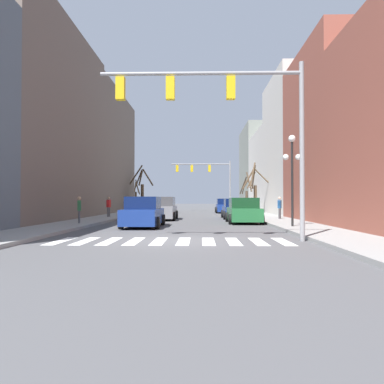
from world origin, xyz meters
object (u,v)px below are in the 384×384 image
at_px(car_driving_away_lane, 143,213).
at_px(street_tree_left_near, 247,193).
at_px(car_parked_left_near, 236,209).
at_px(pedestrian_on_right_sidewalk, 109,205).
at_px(car_parked_right_far, 225,206).
at_px(street_tree_right_far, 255,189).
at_px(car_at_intersection, 163,209).
at_px(traffic_signal_near, 227,107).
at_px(car_parked_left_far, 160,205).
at_px(pedestrian_on_left_sidewalk, 79,207).
at_px(pedestrian_near_right_corner, 280,206).
at_px(street_tree_right_mid, 141,189).
at_px(traffic_signal_far, 208,174).
at_px(car_parked_left_mid, 244,211).
at_px(street_lamp_right_corner, 292,162).
at_px(street_tree_left_mid, 136,196).

xyz_separation_m(car_driving_away_lane, street_tree_left_near, (8.83, 25.11, 1.49)).
distance_m(car_parked_left_near, pedestrian_on_right_sidewalk, 10.08).
xyz_separation_m(car_parked_right_far, street_tree_right_far, (2.62, -5.10, 1.79)).
distance_m(car_driving_away_lane, car_at_intersection, 7.49).
relative_size(car_parked_right_far, pedestrian_on_right_sidewalk, 2.72).
bearing_deg(car_at_intersection, traffic_signal_near, 14.79).
distance_m(car_parked_left_far, car_parked_right_far, 8.35).
height_order(car_parked_left_near, car_at_intersection, car_at_intersection).
height_order(car_driving_away_lane, pedestrian_on_left_sidewalk, pedestrian_on_left_sidewalk).
bearing_deg(car_parked_left_far, car_driving_away_lane, -175.88).
height_order(traffic_signal_near, street_tree_right_far, traffic_signal_near).
height_order(pedestrian_near_right_corner, pedestrian_on_left_sidewalk, pedestrian_near_right_corner).
relative_size(pedestrian_on_right_sidewalk, street_tree_right_mid, 0.28).
bearing_deg(pedestrian_on_left_sidewalk, street_tree_right_far, -55.98).
height_order(traffic_signal_far, car_parked_left_mid, traffic_signal_far).
distance_m(car_parked_right_far, pedestrian_on_right_sidewalk, 16.44).
bearing_deg(car_at_intersection, street_tree_right_far, 138.41).
bearing_deg(street_tree_right_mid, car_at_intersection, -76.00).
relative_size(street_lamp_right_corner, car_parked_left_far, 0.98).
relative_size(traffic_signal_far, street_tree_right_mid, 1.32).
xyz_separation_m(car_parked_left_far, car_driving_away_lane, (1.80, -24.98, -0.06)).
height_order(street_tree_left_near, street_tree_left_mid, street_tree_left_near).
distance_m(traffic_signal_near, car_driving_away_lane, 9.03).
bearing_deg(pedestrian_on_right_sidewalk, traffic_signal_near, 39.97).
distance_m(traffic_signal_far, street_tree_right_far, 10.84).
height_order(car_parked_right_far, pedestrian_on_right_sidewalk, pedestrian_on_right_sidewalk).
distance_m(traffic_signal_near, pedestrian_on_left_sidewalk, 11.81).
bearing_deg(pedestrian_on_right_sidewalk, pedestrian_near_right_corner, 91.27).
height_order(traffic_signal_near, car_parked_right_far, traffic_signal_near).
height_order(pedestrian_on_right_sidewalk, pedestrian_on_left_sidewalk, pedestrian_on_right_sidewalk).
distance_m(street_lamp_right_corner, car_parked_left_near, 11.00).
relative_size(car_at_intersection, street_tree_left_mid, 1.29).
bearing_deg(traffic_signal_near, street_tree_left_mid, 105.80).
relative_size(car_driving_away_lane, car_parked_left_mid, 1.05).
height_order(car_at_intersection, car_parked_right_far, car_at_intersection).
xyz_separation_m(street_lamp_right_corner, car_parked_left_near, (-1.94, 10.48, -2.72)).
bearing_deg(street_tree_right_mid, car_parked_right_far, -20.74).
height_order(car_at_intersection, street_tree_left_near, street_tree_left_near).
height_order(street_tree_right_far, street_tree_left_near, street_tree_right_far).
relative_size(pedestrian_on_left_sidewalk, street_tree_right_far, 0.31).
xyz_separation_m(traffic_signal_near, street_lamp_right_corner, (3.76, 5.61, -1.47)).
relative_size(traffic_signal_far, car_parked_left_far, 1.57).
relative_size(car_parked_left_near, pedestrian_near_right_corner, 2.98).
bearing_deg(pedestrian_on_right_sidewalk, street_tree_left_near, 153.77).
xyz_separation_m(traffic_signal_near, car_at_intersection, (-3.79, 14.36, -4.12)).
distance_m(car_parked_left_near, car_parked_right_far, 12.61).
height_order(car_parked_left_far, pedestrian_near_right_corner, car_parked_left_far).
distance_m(car_parked_left_far, car_driving_away_lane, 25.04).
relative_size(street_lamp_right_corner, pedestrian_on_right_sidewalk, 2.94).
bearing_deg(pedestrian_near_right_corner, street_tree_left_near, 25.04).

